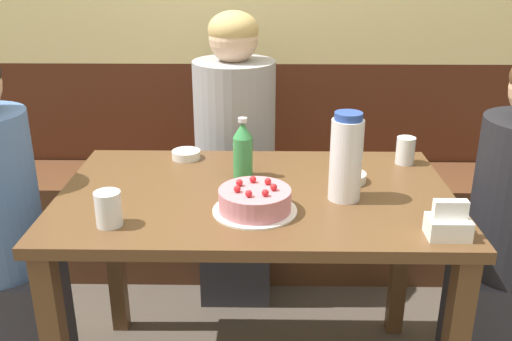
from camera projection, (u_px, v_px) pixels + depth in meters
back_wall at (260, 0)px, 2.58m from camera, size 4.80×0.04×2.50m
bench_seat at (259, 221)px, 2.75m from camera, size 2.49×0.38×0.48m
dining_table at (256, 223)px, 1.82m from camera, size 1.22×0.75×0.76m
birthday_cake at (255, 201)px, 1.64m from camera, size 0.25×0.25×0.09m
water_pitcher at (346, 158)px, 1.69m from camera, size 0.10×0.10×0.27m
soju_bottle at (243, 149)px, 1.86m from camera, size 0.07×0.07×0.20m
napkin_holder at (448, 224)px, 1.49m from camera, size 0.11×0.08×0.11m
bowl_soup_white at (186, 155)px, 2.05m from camera, size 0.10×0.10×0.03m
bowl_rice_small at (348, 177)px, 1.85m from camera, size 0.12×0.12×0.03m
glass_water_tall at (108, 209)px, 1.55m from camera, size 0.07×0.07×0.10m
glass_tumbler_short at (405, 150)px, 2.00m from camera, size 0.07×0.07×0.10m
person_grey_tee at (235, 165)px, 2.43m from camera, size 0.34×0.34×1.25m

